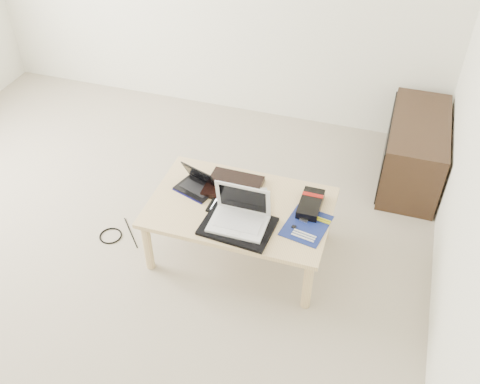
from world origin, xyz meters
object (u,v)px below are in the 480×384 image
(white_laptop, at_px, (240,215))
(coffee_table, at_px, (240,211))
(netbook, at_px, (197,184))
(gpu_box, at_px, (311,204))
(media_cabinet, at_px, (413,150))

(white_laptop, bearing_deg, coffee_table, 107.01)
(netbook, bearing_deg, gpu_box, 3.39)
(media_cabinet, bearing_deg, white_laptop, -126.29)
(white_laptop, xyz_separation_m, gpu_box, (0.36, 0.26, -0.04))
(coffee_table, relative_size, netbook, 3.91)
(coffee_table, bearing_deg, white_laptop, -72.99)
(media_cabinet, bearing_deg, netbook, -140.76)
(coffee_table, height_order, netbook, netbook)
(coffee_table, distance_m, netbook, 0.33)
(coffee_table, xyz_separation_m, white_laptop, (0.05, -0.15, 0.12))
(gpu_box, bearing_deg, media_cabinet, 60.51)
(media_cabinet, height_order, netbook, netbook)
(white_laptop, relative_size, gpu_box, 1.27)
(netbook, distance_m, gpu_box, 0.72)
(coffee_table, bearing_deg, media_cabinet, 48.85)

